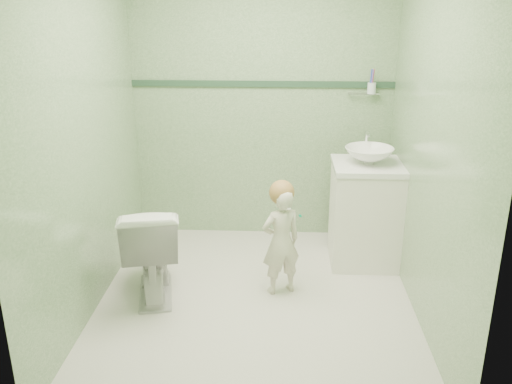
{
  "coord_description": "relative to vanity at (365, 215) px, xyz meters",
  "views": [
    {
      "loc": [
        0.17,
        -3.37,
        2.05
      ],
      "look_at": [
        0.0,
        0.15,
        0.78
      ],
      "focal_mm": 38.5,
      "sensor_mm": 36.0,
      "label": 1
    }
  ],
  "objects": [
    {
      "name": "ground",
      "position": [
        -0.84,
        -0.7,
        -0.4
      ],
      "size": [
        2.5,
        2.5,
        0.0
      ],
      "primitive_type": "plane",
      "color": "beige",
      "rests_on": "ground"
    },
    {
      "name": "room_shell",
      "position": [
        -0.84,
        -0.7,
        0.8
      ],
      "size": [
        2.5,
        2.54,
        2.4
      ],
      "color": "#7AA071",
      "rests_on": "ground"
    },
    {
      "name": "trim_stripe",
      "position": [
        -0.84,
        0.54,
        0.95
      ],
      "size": [
        2.2,
        0.02,
        0.05
      ],
      "primitive_type": "cube",
      "color": "#284632",
      "rests_on": "room_shell"
    },
    {
      "name": "vanity",
      "position": [
        0.0,
        0.0,
        0.0
      ],
      "size": [
        0.52,
        0.5,
        0.8
      ],
      "primitive_type": "cube",
      "color": "white",
      "rests_on": "ground"
    },
    {
      "name": "counter",
      "position": [
        0.0,
        0.0,
        0.41
      ],
      "size": [
        0.54,
        0.52,
        0.04
      ],
      "primitive_type": "cube",
      "color": "white",
      "rests_on": "vanity"
    },
    {
      "name": "basin",
      "position": [
        0.0,
        0.0,
        0.49
      ],
      "size": [
        0.37,
        0.37,
        0.13
      ],
      "primitive_type": "imported",
      "color": "white",
      "rests_on": "counter"
    },
    {
      "name": "faucet",
      "position": [
        0.0,
        0.19,
        0.57
      ],
      "size": [
        0.03,
        0.13,
        0.18
      ],
      "color": "silver",
      "rests_on": "counter"
    },
    {
      "name": "cup_holder",
      "position": [
        0.05,
        0.48,
        0.93
      ],
      "size": [
        0.26,
        0.07,
        0.21
      ],
      "color": "silver",
      "rests_on": "room_shell"
    },
    {
      "name": "toilet",
      "position": [
        -1.58,
        -0.59,
        -0.04
      ],
      "size": [
        0.53,
        0.77,
        0.71
      ],
      "primitive_type": "imported",
      "rotation": [
        0.0,
        0.0,
        3.35
      ],
      "color": "white",
      "rests_on": "ground"
    },
    {
      "name": "toddler",
      "position": [
        -0.66,
        -0.52,
        -0.0
      ],
      "size": [
        0.34,
        0.29,
        0.8
      ],
      "primitive_type": "imported",
      "rotation": [
        0.0,
        0.0,
        3.57
      ],
      "color": "silver",
      "rests_on": "ground"
    },
    {
      "name": "hair_cap",
      "position": [
        -0.66,
        -0.5,
        0.36
      ],
      "size": [
        0.18,
        0.18,
        0.18
      ],
      "primitive_type": "sphere",
      "color": "#A1743E",
      "rests_on": "toddler"
    },
    {
      "name": "teal_toothbrush",
      "position": [
        -0.54,
        -0.61,
        0.24
      ],
      "size": [
        0.1,
        0.14,
        0.08
      ],
      "color": "#05835F",
      "rests_on": "toddler"
    }
  ]
}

